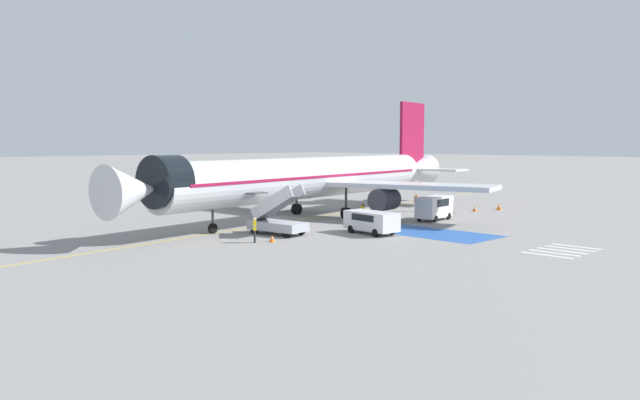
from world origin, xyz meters
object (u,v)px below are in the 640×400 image
airliner (314,177)px  baggage_cart (445,211)px  fuel_tanker (233,185)px  traffic_cone_0 (475,209)px  traffic_cone_2 (272,239)px  service_van_1 (434,206)px  service_van_0 (371,220)px  ground_crew_0 (416,201)px  ground_crew_1 (363,211)px  traffic_cone_1 (499,207)px  boarding_stairs_forward (277,222)px  ground_crew_2 (255,228)px

airliner → baggage_cart: bearing=-128.5°
fuel_tanker → traffic_cone_0: fuel_tanker is taller
fuel_tanker → traffic_cone_2: (-21.52, -33.53, -1.42)m
airliner → service_van_1: bearing=-153.8°
airliner → service_van_0: bearing=150.1°
ground_crew_0 → ground_crew_1: 10.41m
fuel_tanker → traffic_cone_1: fuel_tanker is taller
airliner → boarding_stairs_forward: size_ratio=8.70×
fuel_tanker → ground_crew_2: bearing=-40.1°
service_van_1 → traffic_cone_1: (12.66, 0.22, -1.00)m
fuel_tanker → traffic_cone_0: bearing=7.3°
service_van_1 → ground_crew_1: bearing=42.2°
fuel_tanker → ground_crew_0: bearing=0.5°
boarding_stairs_forward → ground_crew_0: size_ratio=2.93×
fuel_tanker → service_van_0: size_ratio=2.11×
service_van_0 → traffic_cone_0: 20.81m
ground_crew_0 → traffic_cone_2: bearing=-82.9°
boarding_stairs_forward → service_van_0: boarding_stairs_forward is taller
fuel_tanker → service_van_1: size_ratio=2.16×
boarding_stairs_forward → service_van_0: 7.64m
fuel_tanker → traffic_cone_1: 35.88m
service_van_0 → ground_crew_1: bearing=51.9°
ground_crew_2 → ground_crew_0: bearing=-48.8°
ground_crew_1 → ground_crew_2: (-15.33, -2.84, 0.13)m
traffic_cone_0 → ground_crew_0: bearing=135.3°
boarding_stairs_forward → ground_crew_1: bearing=-4.0°
airliner → traffic_cone_2: (-12.90, -8.72, -3.72)m
airliner → traffic_cone_1: airliner is taller
fuel_tanker → ground_crew_2: (-22.62, -32.84, -0.58)m
service_van_0 → traffic_cone_1: (23.73, 1.80, -0.76)m
baggage_cart → ground_crew_2: ground_crew_2 is taller
airliner → ground_crew_2: 16.39m
boarding_stairs_forward → baggage_cart: (22.33, -1.06, -0.75)m
airliner → fuel_tanker: (8.63, 24.81, -2.30)m
airliner → ground_crew_1: size_ratio=28.17×
traffic_cone_2 → traffic_cone_0: bearing=0.9°
baggage_cart → ground_crew_0: size_ratio=1.57×
boarding_stairs_forward → ground_crew_1: boarding_stairs_forward is taller
service_van_1 → ground_crew_2: 20.70m
baggage_cart → traffic_cone_0: (3.90, -1.15, 0.03)m
service_van_1 → ground_crew_2: bearing=77.7°
airliner → fuel_tanker: size_ratio=4.68×
traffic_cone_1 → baggage_cart: bearing=162.0°
airliner → service_van_1: (6.64, -9.64, -2.63)m
traffic_cone_0 → ground_crew_1: bearing=168.3°
ground_crew_1 → service_van_1: bearing=-63.2°
airliner → fuel_tanker: 26.37m
boarding_stairs_forward → baggage_cart: size_ratio=1.86×
traffic_cone_0 → boarding_stairs_forward: bearing=175.2°
boarding_stairs_forward → traffic_cone_0: 26.33m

